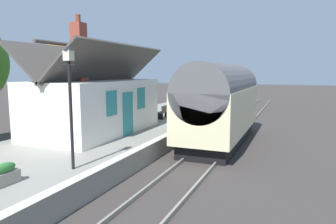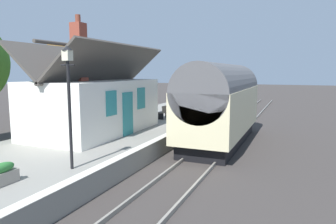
% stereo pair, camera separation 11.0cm
% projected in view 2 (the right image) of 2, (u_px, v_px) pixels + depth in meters
% --- Properties ---
extents(ground_plane, '(160.00, 160.00, 0.00)m').
position_uv_depth(ground_plane, '(208.00, 139.00, 17.73)').
color(ground_plane, '#383330').
extents(platform, '(32.00, 6.43, 0.80)m').
position_uv_depth(platform, '(143.00, 127.00, 19.30)').
color(platform, gray).
rests_on(platform, ground).
extents(platform_edge_coping, '(32.00, 0.36, 0.02)m').
position_uv_depth(platform_edge_coping, '(189.00, 124.00, 18.08)').
color(platform_edge_coping, beige).
rests_on(platform_edge_coping, platform).
extents(rail_near, '(52.00, 0.08, 0.14)m').
position_uv_depth(rail_near, '(236.00, 140.00, 17.09)').
color(rail_near, gray).
rests_on(rail_near, ground).
extents(rail_far, '(52.00, 0.08, 0.14)m').
position_uv_depth(rail_far, '(211.00, 138.00, 17.65)').
color(rail_far, gray).
rests_on(rail_far, ground).
extents(train, '(8.94, 2.73, 4.32)m').
position_uv_depth(train, '(221.00, 103.00, 16.49)').
color(train, black).
rests_on(train, ground).
extents(station_building, '(7.52, 3.98, 5.66)m').
position_uv_depth(station_building, '(95.00, 104.00, 15.50)').
color(station_building, white).
rests_on(station_building, platform).
extents(bench_platform_end, '(1.41, 0.47, 0.88)m').
position_uv_depth(bench_platform_end, '(187.00, 104.00, 24.64)').
color(bench_platform_end, brown).
rests_on(bench_platform_end, platform).
extents(bench_mid_platform, '(1.42, 0.49, 0.88)m').
position_uv_depth(bench_mid_platform, '(200.00, 100.00, 28.26)').
color(bench_mid_platform, brown).
rests_on(bench_mid_platform, platform).
extents(bench_by_lamp, '(1.40, 0.45, 0.88)m').
position_uv_depth(bench_by_lamp, '(165.00, 111.00, 20.22)').
color(bench_by_lamp, brown).
rests_on(bench_by_lamp, platform).
extents(bench_near_building, '(1.41, 0.46, 0.88)m').
position_uv_depth(bench_near_building, '(177.00, 107.00, 22.86)').
color(bench_near_building, brown).
rests_on(bench_near_building, platform).
extents(planter_under_sign, '(0.57, 0.57, 0.86)m').
position_uv_depth(planter_under_sign, '(175.00, 101.00, 27.78)').
color(planter_under_sign, teal).
rests_on(planter_under_sign, platform).
extents(planter_bench_right, '(0.54, 0.54, 0.81)m').
position_uv_depth(planter_bench_right, '(185.00, 102.00, 27.00)').
color(planter_bench_right, gray).
rests_on(planter_bench_right, platform).
extents(planter_corner_building, '(0.86, 0.32, 0.62)m').
position_uv_depth(planter_corner_building, '(2.00, 174.00, 8.36)').
color(planter_corner_building, gray).
rests_on(planter_corner_building, platform).
extents(lamp_post_platform, '(0.32, 0.50, 3.86)m').
position_uv_depth(lamp_post_platform, '(69.00, 85.00, 9.45)').
color(lamp_post_platform, black).
rests_on(lamp_post_platform, platform).
extents(station_sign_board, '(0.96, 0.06, 1.57)m').
position_uv_depth(station_sign_board, '(195.00, 100.00, 20.74)').
color(station_sign_board, black).
rests_on(station_sign_board, platform).
extents(tree_far_right, '(2.80, 2.76, 5.78)m').
position_uv_depth(tree_far_right, '(79.00, 70.00, 21.24)').
color(tree_far_right, '#4C3828').
rests_on(tree_far_right, ground).
extents(tree_behind_building, '(3.62, 3.14, 6.41)m').
position_uv_depth(tree_behind_building, '(56.00, 64.00, 27.49)').
color(tree_behind_building, '#4C3828').
rests_on(tree_behind_building, ground).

